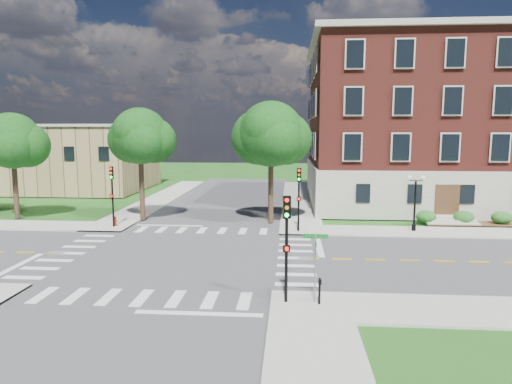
# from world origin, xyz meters

# --- Properties ---
(ground) EXTENTS (160.00, 160.00, 0.00)m
(ground) POSITION_xyz_m (0.00, 0.00, 0.00)
(ground) COLOR #1B5016
(ground) RESTS_ON ground
(road_ew) EXTENTS (90.00, 12.00, 0.01)m
(road_ew) POSITION_xyz_m (0.00, 0.00, 0.01)
(road_ew) COLOR #3D3D3F
(road_ew) RESTS_ON ground
(road_ns) EXTENTS (12.00, 90.00, 0.01)m
(road_ns) POSITION_xyz_m (0.00, 0.00, 0.01)
(road_ns) COLOR #3D3D3F
(road_ns) RESTS_ON ground
(sidewalk_ne) EXTENTS (34.00, 34.00, 0.12)m
(sidewalk_ne) POSITION_xyz_m (15.38, 15.38, 0.06)
(sidewalk_ne) COLOR #9E9B93
(sidewalk_ne) RESTS_ON ground
(sidewalk_nw) EXTENTS (34.00, 34.00, 0.12)m
(sidewalk_nw) POSITION_xyz_m (-15.38, 15.38, 0.06)
(sidewalk_nw) COLOR #9E9B93
(sidewalk_nw) RESTS_ON ground
(crosswalk_east) EXTENTS (2.20, 10.20, 0.02)m
(crosswalk_east) POSITION_xyz_m (7.20, 0.00, 0.00)
(crosswalk_east) COLOR silver
(crosswalk_east) RESTS_ON ground
(stop_bar_east) EXTENTS (0.40, 5.50, 0.00)m
(stop_bar_east) POSITION_xyz_m (8.80, 3.00, 0.00)
(stop_bar_east) COLOR silver
(stop_bar_east) RESTS_ON ground
(main_building) EXTENTS (30.60, 22.40, 16.50)m
(main_building) POSITION_xyz_m (24.00, 21.99, 8.34)
(main_building) COLOR #9E988B
(main_building) RESTS_ON ground
(secondary_building) EXTENTS (20.40, 15.40, 8.30)m
(secondary_building) POSITION_xyz_m (-22.00, 30.00, 4.28)
(secondary_building) COLOR #917A50
(secondary_building) RESTS_ON ground
(tree_b) EXTENTS (4.79, 4.79, 9.11)m
(tree_b) POSITION_xyz_m (-16.89, 10.32, 6.81)
(tree_b) COLOR black
(tree_b) RESTS_ON ground
(tree_c) EXTENTS (4.73, 4.73, 9.49)m
(tree_c) POSITION_xyz_m (-5.78, 10.52, 7.21)
(tree_c) COLOR black
(tree_c) RESTS_ON ground
(tree_d) EXTENTS (5.35, 5.35, 9.98)m
(tree_d) POSITION_xyz_m (5.21, 10.23, 7.40)
(tree_d) COLOR black
(tree_d) RESTS_ON ground
(traffic_signal_se) EXTENTS (0.37, 0.43, 4.80)m
(traffic_signal_se) POSITION_xyz_m (6.69, -7.44, 3.19)
(traffic_signal_se) COLOR black
(traffic_signal_se) RESTS_ON ground
(traffic_signal_ne) EXTENTS (0.33, 0.37, 4.80)m
(traffic_signal_ne) POSITION_xyz_m (7.46, 7.13, 3.19)
(traffic_signal_ne) COLOR black
(traffic_signal_ne) RESTS_ON ground
(traffic_signal_nw) EXTENTS (0.37, 0.43, 4.80)m
(traffic_signal_nw) POSITION_xyz_m (-7.18, 7.56, 3.19)
(traffic_signal_nw) COLOR black
(traffic_signal_nw) RESTS_ON ground
(twin_lamp_west) EXTENTS (1.36, 0.36, 4.23)m
(twin_lamp_west) POSITION_xyz_m (16.27, 7.93, 2.52)
(twin_lamp_west) COLOR black
(twin_lamp_west) RESTS_ON ground
(street_sign_pole) EXTENTS (1.10, 1.10, 3.10)m
(street_sign_pole) POSITION_xyz_m (7.98, -7.32, 2.31)
(street_sign_pole) COLOR gray
(street_sign_pole) RESTS_ON ground
(push_button_post) EXTENTS (0.14, 0.21, 1.20)m
(push_button_post) POSITION_xyz_m (8.16, -7.62, 0.80)
(push_button_post) COLOR black
(push_button_post) RESTS_ON ground
(fire_hydrant) EXTENTS (0.35, 0.35, 0.75)m
(fire_hydrant) POSITION_xyz_m (-7.20, 7.93, 0.46)
(fire_hydrant) COLOR #AC220D
(fire_hydrant) RESTS_ON ground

